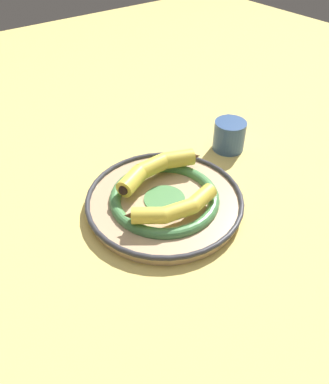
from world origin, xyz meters
The scene contains 5 objects.
ground_plane centered at (0.00, 0.00, 0.00)m, with size 2.80×2.80×0.00m, color #E5CC6B.
decorative_bowl centered at (-0.04, 0.01, 0.02)m, with size 0.33×0.33×0.03m.
banana_a centered at (-0.10, 0.03, 0.05)m, with size 0.07×0.22×0.04m.
banana_b centered at (0.03, -0.01, 0.05)m, with size 0.08×0.20×0.03m.
coffee_mug centered at (-0.12, 0.27, 0.04)m, with size 0.10×0.10×0.08m.
Camera 1 is at (0.43, -0.34, 0.54)m, focal length 35.00 mm.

